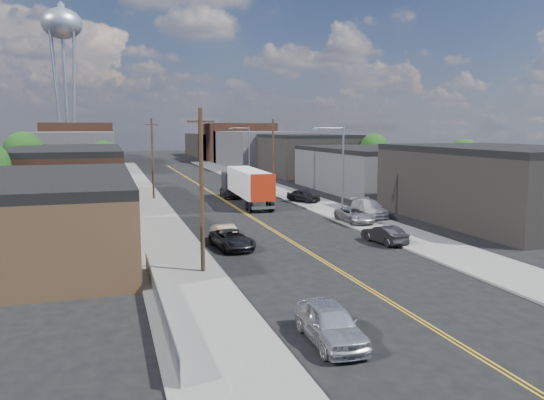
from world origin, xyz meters
TOP-DOWN VIEW (x-y plane):
  - ground at (0.00, 60.00)m, footprint 260.00×260.00m
  - centerline at (0.00, 45.00)m, footprint 0.32×120.00m
  - sidewalk_left at (-9.50, 45.00)m, footprint 5.00×140.00m
  - sidewalk_right at (9.50, 45.00)m, footprint 5.00×140.00m
  - warehouse_tan at (-18.00, 18.00)m, footprint 12.00×22.00m
  - warehouse_brown at (-18.00, 44.00)m, footprint 12.00×26.00m
  - industrial_right_a at (21.99, 20.00)m, footprint 14.00×22.00m
  - industrial_right_b at (22.00, 46.00)m, footprint 14.00×24.00m
  - industrial_right_c at (22.00, 72.00)m, footprint 14.00×22.00m
  - skyline_left_a at (-20.00, 95.00)m, footprint 16.00×30.00m
  - skyline_right_a at (20.00, 95.00)m, footprint 16.00×30.00m
  - skyline_left_b at (-20.00, 120.00)m, footprint 16.00×26.00m
  - skyline_right_b at (20.00, 120.00)m, footprint 16.00×26.00m
  - skyline_left_c at (-20.00, 140.00)m, footprint 16.00×40.00m
  - skyline_right_c at (20.00, 140.00)m, footprint 16.00×40.00m
  - water_tower at (-22.00, 110.00)m, footprint 9.00×9.00m
  - streetlight_near at (7.60, 25.00)m, footprint 3.39×0.25m
  - streetlight_far at (7.60, 60.00)m, footprint 3.39×0.25m
  - utility_pole_left_near at (-8.20, 10.00)m, footprint 1.60×0.26m
  - utility_pole_left_far at (-8.20, 45.00)m, footprint 1.60×0.26m
  - utility_pole_right at (8.20, 48.00)m, footprint 1.60×0.26m
  - chainlink_fence at (-11.50, 3.50)m, footprint 0.05×16.00m
  - tree_left_mid at (-23.94, 55.00)m, footprint 5.10×5.04m
  - tree_left_far at (-13.94, 62.00)m, footprint 4.35×4.20m
  - tree_right_near at (30.06, 36.00)m, footprint 4.60×4.48m
  - tree_right_far at (30.06, 60.00)m, footprint 4.85×4.76m
  - semi_truck at (1.83, 38.76)m, footprint 3.15×15.73m
  - car_left_a at (-5.00, -2.00)m, footprint 2.09×4.88m
  - car_left_b at (-5.00, 18.00)m, footprint 1.78×4.28m
  - car_left_c at (-5.00, 16.00)m, footprint 2.85×5.20m
  - car_right_oncoming at (6.60, 14.26)m, footprint 2.04×4.40m
  - car_right_lot_a at (8.20, 22.64)m, footprint 2.39×4.97m
  - car_right_lot_b at (11.00, 25.20)m, footprint 2.84×5.84m
  - car_right_lot_c at (8.47, 36.82)m, footprint 3.60×4.53m
  - car_ahead_truck at (1.50, 44.10)m, footprint 2.83×5.55m

SIDE VIEW (x-z plane):
  - ground at x=0.00m, z-range 0.00..0.00m
  - centerline at x=0.00m, z-range 0.00..0.01m
  - sidewalk_left at x=-9.50m, z-range 0.00..0.15m
  - sidewalk_right at x=9.50m, z-range 0.00..0.15m
  - chainlink_fence at x=-11.50m, z-range 0.04..1.27m
  - car_left_b at x=-5.00m, z-range 0.00..1.38m
  - car_left_c at x=-5.00m, z-range 0.00..1.38m
  - car_right_oncoming at x=6.60m, z-range 0.00..1.40m
  - car_ahead_truck at x=1.50m, z-range 0.00..1.50m
  - car_left_a at x=-5.00m, z-range 0.00..1.64m
  - car_right_lot_a at x=8.20m, z-range 0.15..1.52m
  - car_right_lot_c at x=8.47m, z-range 0.15..1.60m
  - car_right_lot_b at x=11.00m, z-range 0.15..1.79m
  - semi_truck at x=1.83m, z-range 0.28..4.38m
  - warehouse_tan at x=-18.00m, z-range 0.00..5.60m
  - industrial_right_b at x=22.00m, z-range 0.00..6.10m
  - warehouse_brown at x=-18.00m, z-range 0.00..6.60m
  - skyline_left_c at x=-20.00m, z-range 0.00..7.00m
  - skyline_right_c at x=20.00m, z-range 0.00..7.00m
  - industrial_right_a at x=21.99m, z-range 0.00..7.10m
  - industrial_right_c at x=22.00m, z-range 0.00..7.60m
  - skyline_left_a at x=-20.00m, z-range 0.00..8.00m
  - skyline_right_a at x=20.00m, z-range 0.00..8.00m
  - tree_left_far at x=-13.94m, z-range 1.08..8.05m
  - tree_right_near at x=30.06m, z-range 1.15..8.59m
  - skyline_left_b at x=-20.00m, z-range 0.00..10.00m
  - skyline_right_b at x=20.00m, z-range 0.00..10.00m
  - utility_pole_left_near at x=-8.20m, z-range 0.14..10.14m
  - utility_pole_left_far at x=-8.20m, z-range 0.14..10.14m
  - utility_pole_right at x=8.20m, z-range 0.14..10.14m
  - tree_right_far at x=30.06m, z-range 1.22..9.13m
  - streetlight_near at x=7.60m, z-range 0.83..9.83m
  - streetlight_far at x=7.60m, z-range 0.83..9.83m
  - tree_left_mid at x=-23.94m, z-range 1.30..9.67m
  - water_tower at x=-22.00m, z-range 12.20..49.10m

